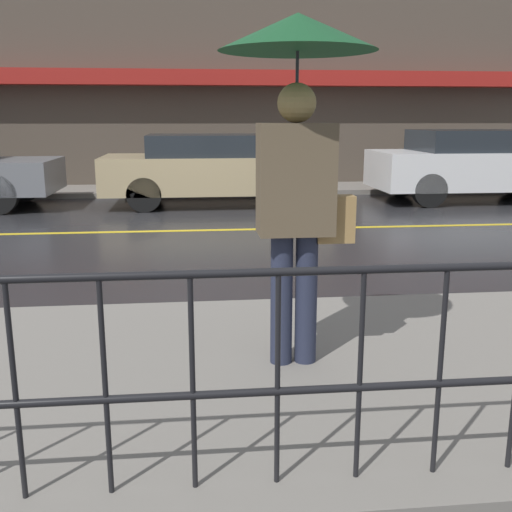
# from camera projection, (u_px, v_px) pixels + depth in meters

# --- Properties ---
(ground_plane) EXTENTS (80.00, 80.00, 0.00)m
(ground_plane) POSITION_uv_depth(u_px,v_px,m) (192.00, 231.00, 9.20)
(ground_plane) COLOR #262628
(sidewalk_near) EXTENTS (28.00, 2.99, 0.11)m
(sidewalk_near) POSITION_uv_depth(u_px,v_px,m) (194.00, 379.00, 3.87)
(sidewalk_near) COLOR slate
(sidewalk_near) RESTS_ON ground_plane
(sidewalk_far) EXTENTS (28.00, 1.75, 0.11)m
(sidewalk_far) POSITION_uv_depth(u_px,v_px,m) (191.00, 190.00, 13.91)
(sidewalk_far) COLOR slate
(sidewalk_far) RESTS_ON ground_plane
(lane_marking) EXTENTS (25.20, 0.12, 0.01)m
(lane_marking) POSITION_uv_depth(u_px,v_px,m) (192.00, 230.00, 9.20)
(lane_marking) COLOR gold
(lane_marking) RESTS_ON ground_plane
(building_storefront) EXTENTS (28.00, 0.85, 5.97)m
(building_storefront) POSITION_uv_depth(u_px,v_px,m) (188.00, 63.00, 14.21)
(building_storefront) COLOR #4C4238
(building_storefront) RESTS_ON ground_plane
(railing_foreground) EXTENTS (12.00, 0.04, 0.99)m
(railing_foreground) POSITION_uv_depth(u_px,v_px,m) (192.00, 355.00, 2.51)
(railing_foreground) COLOR black
(railing_foreground) RESTS_ON sidewalk_near
(pedestrian) EXTENTS (0.96, 0.96, 2.19)m
(pedestrian) POSITION_uv_depth(u_px,v_px,m) (298.00, 109.00, 3.64)
(pedestrian) COLOR #23283D
(pedestrian) RESTS_ON sidewalk_near
(car_tan) EXTENTS (4.39, 1.85, 1.37)m
(car_tan) POSITION_uv_depth(u_px,v_px,m) (214.00, 168.00, 11.78)
(car_tan) COLOR tan
(car_tan) RESTS_ON ground_plane
(car_white) EXTENTS (4.25, 1.85, 1.45)m
(car_white) POSITION_uv_depth(u_px,v_px,m) (475.00, 164.00, 12.33)
(car_white) COLOR silver
(car_white) RESTS_ON ground_plane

